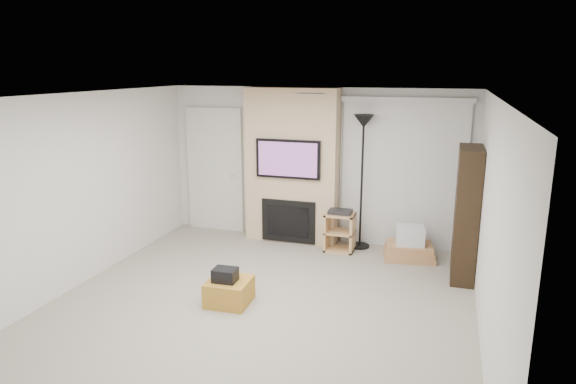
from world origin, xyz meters
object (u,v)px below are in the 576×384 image
(floor_lamp, at_px, (363,144))
(av_stand, at_px, (340,229))
(box_stack, at_px, (409,246))
(bookshelf, at_px, (466,214))
(ottoman, at_px, (229,292))

(floor_lamp, height_order, av_stand, floor_lamp)
(av_stand, distance_m, box_stack, 1.09)
(av_stand, height_order, bookshelf, bookshelf)
(ottoman, relative_size, floor_lamp, 0.24)
(floor_lamp, distance_m, box_stack, 1.70)
(ottoman, relative_size, box_stack, 0.61)
(ottoman, distance_m, box_stack, 2.96)
(ottoman, xyz_separation_m, bookshelf, (2.72, 1.70, 0.75))
(ottoman, bearing_deg, av_stand, 68.14)
(ottoman, xyz_separation_m, box_stack, (1.97, 2.21, 0.04))
(floor_lamp, height_order, box_stack, floor_lamp)
(bookshelf, bearing_deg, box_stack, 145.50)
(ottoman, height_order, box_stack, box_stack)
(ottoman, distance_m, av_stand, 2.42)
(floor_lamp, height_order, bookshelf, floor_lamp)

